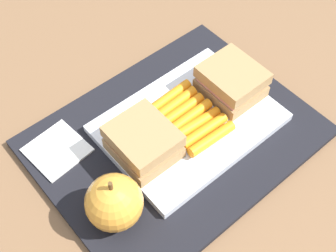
% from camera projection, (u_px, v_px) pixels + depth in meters
% --- Properties ---
extents(ground_plane, '(2.40, 2.40, 0.00)m').
position_uv_depth(ground_plane, '(175.00, 139.00, 0.62)').
color(ground_plane, brown).
extents(lunchbag_mat, '(0.36, 0.28, 0.01)m').
position_uv_depth(lunchbag_mat, '(175.00, 137.00, 0.61)').
color(lunchbag_mat, black).
rests_on(lunchbag_mat, ground_plane).
extents(food_tray, '(0.23, 0.17, 0.01)m').
position_uv_depth(food_tray, '(189.00, 123.00, 0.61)').
color(food_tray, white).
rests_on(food_tray, lunchbag_mat).
extents(sandwich_half_left, '(0.07, 0.08, 0.04)m').
position_uv_depth(sandwich_half_left, '(232.00, 81.00, 0.62)').
color(sandwich_half_left, '#9E7A4C').
rests_on(sandwich_half_left, food_tray).
extents(sandwich_half_right, '(0.07, 0.08, 0.04)m').
position_uv_depth(sandwich_half_right, '(143.00, 142.00, 0.56)').
color(sandwich_half_right, '#9E7A4C').
rests_on(sandwich_half_right, food_tray).
extents(carrot_sticks_bundle, '(0.08, 0.10, 0.02)m').
position_uv_depth(carrot_sticks_bundle, '(189.00, 117.00, 0.60)').
color(carrot_sticks_bundle, orange).
rests_on(carrot_sticks_bundle, food_tray).
extents(apple, '(0.07, 0.07, 0.08)m').
position_uv_depth(apple, '(114.00, 202.00, 0.51)').
color(apple, gold).
rests_on(apple, lunchbag_mat).
extents(paper_napkin, '(0.08, 0.08, 0.00)m').
position_uv_depth(paper_napkin, '(57.00, 150.00, 0.59)').
color(paper_napkin, white).
rests_on(paper_napkin, lunchbag_mat).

